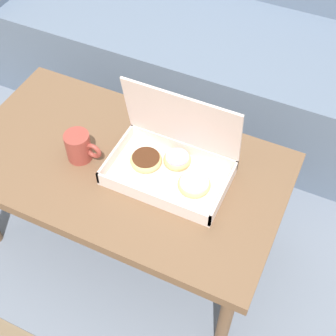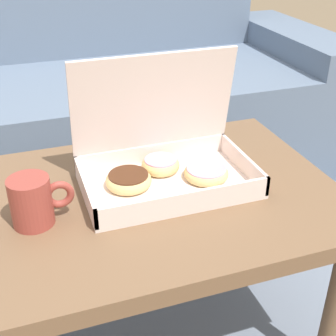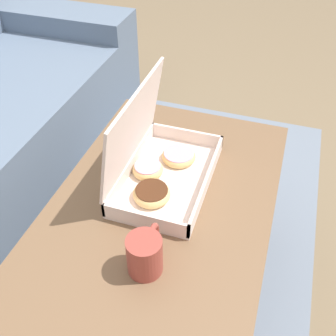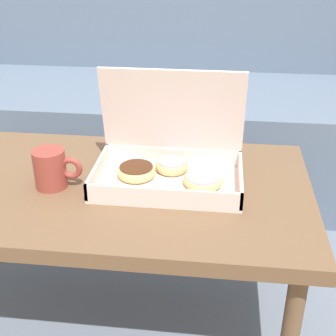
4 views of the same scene
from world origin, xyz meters
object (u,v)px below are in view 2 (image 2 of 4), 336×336
object	(u,v)px
couch	(52,104)
pastry_box	(163,159)
coffee_table	(101,219)
coffee_mug	(33,201)

from	to	relation	value
couch	pastry_box	xyz separation A→B (m)	(0.16, -0.95, 0.19)
coffee_table	pastry_box	world-z (taller)	pastry_box
couch	pastry_box	size ratio (longest dim) A/B	6.20
coffee_mug	coffee_table	bearing A→B (deg)	13.11
pastry_box	coffee_mug	xyz separation A→B (m)	(-0.30, -0.08, -0.00)
coffee_mug	couch	bearing A→B (deg)	82.33
coffee_table	pastry_box	xyz separation A→B (m)	(0.16, 0.04, 0.10)
coffee_table	coffee_mug	world-z (taller)	coffee_mug
pastry_box	couch	bearing A→B (deg)	99.73
pastry_box	coffee_table	bearing A→B (deg)	-164.83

